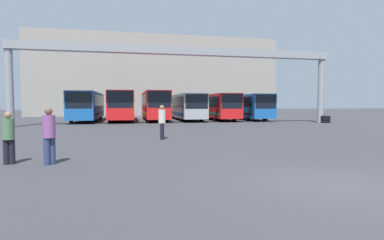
# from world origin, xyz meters

# --- Properties ---
(ground_plane) EXTENTS (200.00, 200.00, 0.00)m
(ground_plane) POSITION_xyz_m (0.00, 0.00, 0.00)
(ground_plane) COLOR #38383D
(building_backdrop) EXTENTS (40.08, 12.00, 12.94)m
(building_backdrop) POSITION_xyz_m (0.00, 47.54, 6.47)
(building_backdrop) COLOR gray
(building_backdrop) RESTS_ON ground
(overhead_gantry) EXTENTS (29.00, 0.80, 7.02)m
(overhead_gantry) POSITION_xyz_m (0.00, 20.76, 5.90)
(overhead_gantry) COLOR gray
(overhead_gantry) RESTS_ON ground
(bus_slot_0) EXTENTS (2.59, 11.78, 3.13)m
(bus_slot_0) POSITION_xyz_m (-9.24, 28.68, 1.80)
(bus_slot_0) COLOR #1959A5
(bus_slot_0) RESTS_ON ground
(bus_slot_1) EXTENTS (2.62, 10.52, 3.22)m
(bus_slot_1) POSITION_xyz_m (-5.54, 28.05, 1.85)
(bus_slot_1) COLOR red
(bus_slot_1) RESTS_ON ground
(bus_slot_2) EXTENTS (2.45, 11.41, 3.24)m
(bus_slot_2) POSITION_xyz_m (-1.85, 28.49, 1.86)
(bus_slot_2) COLOR red
(bus_slot_2) RESTS_ON ground
(bus_slot_3) EXTENTS (2.51, 10.89, 2.98)m
(bus_slot_3) POSITION_xyz_m (1.85, 28.23, 1.72)
(bus_slot_3) COLOR #999EA5
(bus_slot_3) RESTS_ON ground
(bus_slot_4) EXTENTS (2.45, 10.77, 3.00)m
(bus_slot_4) POSITION_xyz_m (5.54, 28.18, 1.73)
(bus_slot_4) COLOR red
(bus_slot_4) RESTS_ON ground
(bus_slot_5) EXTENTS (2.52, 11.05, 2.97)m
(bus_slot_5) POSITION_xyz_m (9.24, 28.32, 1.72)
(bus_slot_5) COLOR #1959A5
(bus_slot_5) RESTS_ON ground
(pedestrian_near_right) EXTENTS (0.38, 0.38, 1.83)m
(pedestrian_near_right) POSITION_xyz_m (-3.02, 9.80, 0.97)
(pedestrian_near_right) COLOR black
(pedestrian_near_right) RESTS_ON ground
(pedestrian_near_center) EXTENTS (0.37, 0.37, 1.79)m
(pedestrian_near_center) POSITION_xyz_m (-7.18, 3.90, 0.95)
(pedestrian_near_center) COLOR navy
(pedestrian_near_center) RESTS_ON ground
(pedestrian_mid_left) EXTENTS (0.34, 0.34, 1.65)m
(pedestrian_mid_left) POSITION_xyz_m (-8.45, 4.23, 0.88)
(pedestrian_mid_left) COLOR black
(pedestrian_mid_left) RESTS_ON ground
(tire_stack) EXTENTS (1.04, 1.04, 0.72)m
(tire_stack) POSITION_xyz_m (14.56, 20.49, 0.36)
(tire_stack) COLOR black
(tire_stack) RESTS_ON ground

